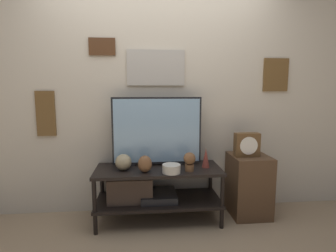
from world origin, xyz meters
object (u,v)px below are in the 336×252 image
Objects in this scene: vase_wide_bowl at (171,169)px; decorative_bust at (190,161)px; mantel_clock at (247,145)px; vase_slim_bronze at (206,158)px; television at (157,131)px; vase_round_glass at (123,162)px; vase_urn_stoneware at (145,164)px.

decorative_bust reaches higher than vase_wide_bowl.
mantel_clock is at bearing 11.91° from decorative_bust.
decorative_bust is at bearing -150.65° from vase_slim_bronze.
television is 3.63× the size of mantel_clock.
vase_round_glass is 0.87× the size of decorative_bust.
vase_urn_stoneware is 0.26m from vase_wide_bowl.
decorative_bust is (0.30, -0.23, -0.26)m from television.
vase_slim_bronze is at bearing 1.07° from vase_round_glass.
vase_urn_stoneware reaches higher than vase_wide_bowl.
decorative_bust is 0.73× the size of mantel_clock.
television is 0.46m from vase_round_glass.
vase_round_glass is 1.27m from mantel_clock.
television is 0.46m from decorative_bust.
decorative_bust is (0.18, 0.04, 0.06)m from vase_wide_bowl.
vase_urn_stoneware is 1.03× the size of vase_round_glass.
vase_urn_stoneware is at bearing -23.93° from vase_round_glass.
vase_slim_bronze is 0.21m from decorative_bust.
television is at bearing 165.20° from vase_slim_bronze.
mantel_clock is (0.62, 0.13, 0.12)m from decorative_bust.
television is 5.27× the size of vase_wide_bowl.
vase_wide_bowl is (0.12, -0.28, -0.32)m from television.
vase_slim_bronze reaches higher than vase_round_glass.
vase_urn_stoneware is at bearing -118.57° from television.
television reaches higher than vase_slim_bronze.
television is at bearing 142.29° from decorative_bust.
vase_wide_bowl is at bearing -158.07° from vase_slim_bronze.
decorative_bust is (0.43, 0.00, 0.02)m from vase_urn_stoneware.
television is 4.99× the size of decorative_bust.
vase_urn_stoneware reaches higher than vase_round_glass.
vase_slim_bronze is (0.62, 0.11, 0.02)m from vase_urn_stoneware.
vase_round_glass is at bearing -178.08° from mantel_clock.
vase_round_glass is at bearing 156.07° from vase_urn_stoneware.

